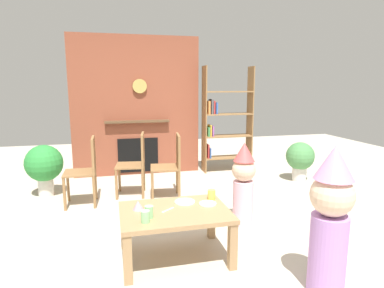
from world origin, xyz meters
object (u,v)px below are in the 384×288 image
at_px(paper_cup_near_left, 145,217).
at_px(coffee_table, 175,218).
at_px(child_with_cone_hat, 330,217).
at_px(dining_chair_middle, 137,160).
at_px(paper_cup_near_right, 211,195).
at_px(potted_plant_tall, 300,158).
at_px(paper_plate_front, 185,202).
at_px(potted_plant_short, 44,165).
at_px(paper_cup_center, 149,212).
at_px(child_in_pink, 243,182).
at_px(dining_chair_right, 172,162).
at_px(dining_chair_left, 87,167).
at_px(bookshelf, 224,122).
at_px(birthday_cake_slice, 138,205).
at_px(paper_plate_rear, 208,204).

bearing_deg(paper_cup_near_left, coffee_table, 35.12).
relative_size(child_with_cone_hat, dining_chair_middle, 1.27).
xyz_separation_m(paper_cup_near_right, potted_plant_tall, (2.07, 1.75, -0.12)).
xyz_separation_m(paper_plate_front, dining_chair_middle, (-0.33, 1.68, 0.05)).
xyz_separation_m(paper_plate_front, potted_plant_short, (-1.61, 1.96, -0.01)).
bearing_deg(paper_cup_center, potted_plant_short, 118.64).
relative_size(child_in_pink, dining_chair_right, 1.05).
bearing_deg(paper_plate_front, dining_chair_right, 84.60).
bearing_deg(potted_plant_tall, paper_cup_near_left, -142.17).
xyz_separation_m(dining_chair_left, dining_chair_middle, (0.66, 0.22, 0.00)).
relative_size(bookshelf, child_in_pink, 2.00).
bearing_deg(potted_plant_short, paper_cup_center, -61.36).
xyz_separation_m(potted_plant_tall, potted_plant_short, (-3.95, 0.19, 0.07)).
bearing_deg(potted_plant_tall, child_in_pink, -138.59).
height_order(coffee_table, potted_plant_short, potted_plant_short).
relative_size(coffee_table, child_in_pink, 1.03).
xyz_separation_m(paper_plate_front, dining_chair_left, (-0.99, 1.46, 0.05)).
distance_m(paper_cup_near_right, dining_chair_middle, 1.76).
height_order(coffee_table, birthday_cake_slice, birthday_cake_slice).
bearing_deg(child_with_cone_hat, bookshelf, -60.08).
height_order(paper_plate_rear, birthday_cake_slice, birthday_cake_slice).
bearing_deg(paper_cup_near_left, birthday_cake_slice, 96.77).
bearing_deg(dining_chair_left, paper_cup_center, 109.54).
distance_m(paper_plate_front, paper_plate_rear, 0.22).
distance_m(paper_cup_near_left, child_with_cone_hat, 1.43).
xyz_separation_m(paper_plate_front, child_with_cone_hat, (0.90, -0.94, 0.14)).
height_order(coffee_table, child_in_pink, child_in_pink).
xyz_separation_m(birthday_cake_slice, child_in_pink, (1.20, 0.45, 0.00)).
bearing_deg(child_in_pink, paper_cup_near_right, 4.13).
relative_size(bookshelf, paper_cup_near_right, 19.77).
height_order(paper_cup_near_left, child_in_pink, child_in_pink).
distance_m(child_with_cone_hat, dining_chair_left, 3.06).
bearing_deg(paper_plate_front, coffee_table, -126.92).
xyz_separation_m(child_with_cone_hat, child_in_pink, (-0.14, 1.31, -0.10)).
distance_m(paper_cup_center, child_with_cone_hat, 1.43).
height_order(paper_cup_near_right, potted_plant_tall, potted_plant_tall).
distance_m(dining_chair_right, potted_plant_tall, 2.24).
relative_size(birthday_cake_slice, dining_chair_right, 0.11).
bearing_deg(dining_chair_middle, dining_chair_right, 160.93).
distance_m(birthday_cake_slice, dining_chair_middle, 1.76).
relative_size(paper_plate_rear, dining_chair_middle, 0.18).
height_order(child_in_pink, dining_chair_middle, child_in_pink).
xyz_separation_m(paper_cup_center, potted_plant_tall, (2.72, 2.06, -0.13)).
distance_m(paper_cup_near_right, child_with_cone_hat, 1.15).
bearing_deg(paper_plate_front, birthday_cake_slice, -169.84).
distance_m(paper_cup_near_left, potted_plant_short, 2.63).
bearing_deg(paper_plate_front, child_with_cone_hat, -46.48).
xyz_separation_m(bookshelf, dining_chair_middle, (-1.66, -1.01, -0.39)).
distance_m(paper_cup_center, child_in_pink, 1.31).
relative_size(child_with_cone_hat, potted_plant_tall, 1.78).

